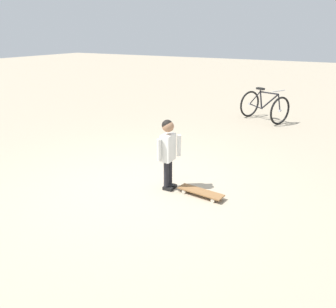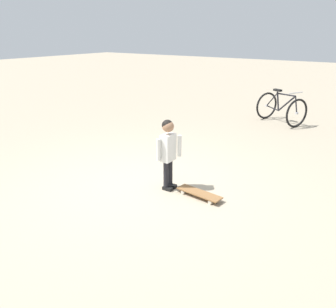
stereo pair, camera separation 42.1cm
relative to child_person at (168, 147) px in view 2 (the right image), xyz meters
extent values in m
plane|color=tan|center=(0.43, 0.19, -0.66)|extent=(50.00, 50.00, 0.00)
cylinder|color=black|center=(0.00, -0.05, -0.42)|extent=(0.08, 0.08, 0.42)
cube|color=black|center=(-0.03, -0.06, -0.63)|extent=(0.15, 0.08, 0.05)
cylinder|color=black|center=(0.00, 0.06, -0.42)|extent=(0.08, 0.08, 0.42)
cube|color=black|center=(-0.03, 0.05, -0.63)|extent=(0.15, 0.08, 0.05)
cube|color=white|center=(0.00, 0.00, -0.01)|extent=(0.15, 0.24, 0.40)
cylinder|color=white|center=(-0.09, -0.16, -0.01)|extent=(0.06, 0.06, 0.32)
cylinder|color=white|center=(0.06, 0.16, -0.01)|extent=(0.06, 0.06, 0.32)
sphere|color=#9E7051|center=(0.00, 0.00, 0.31)|extent=(0.17, 0.17, 0.17)
sphere|color=black|center=(0.01, 0.00, 0.32)|extent=(0.16, 0.16, 0.16)
cube|color=olive|center=(-0.53, -0.01, -0.59)|extent=(0.70, 0.27, 0.02)
cube|color=#B7B7BC|center=(-0.77, 0.01, -0.61)|extent=(0.04, 0.11, 0.02)
cube|color=#B7B7BC|center=(-0.29, -0.04, -0.61)|extent=(0.04, 0.11, 0.02)
cylinder|color=beige|center=(-0.78, -0.06, -0.63)|extent=(0.06, 0.04, 0.06)
cylinder|color=beige|center=(-0.76, 0.09, -0.63)|extent=(0.06, 0.04, 0.06)
cylinder|color=beige|center=(-0.30, -0.12, -0.63)|extent=(0.06, 0.04, 0.06)
cylinder|color=beige|center=(-0.28, 0.03, -0.63)|extent=(0.06, 0.04, 0.06)
torus|color=black|center=(-0.62, -4.61, -0.30)|extent=(0.37, 0.66, 0.71)
torus|color=black|center=(0.29, -5.07, -0.30)|extent=(0.37, 0.66, 0.71)
cylinder|color=#B7B7BC|center=(-0.62, -4.61, -0.30)|extent=(0.08, 0.08, 0.06)
cylinder|color=#B7B7BC|center=(0.29, -5.07, -0.30)|extent=(0.08, 0.08, 0.06)
cylinder|color=black|center=(-0.31, -4.76, -0.13)|extent=(0.48, 0.27, 0.48)
cylinder|color=black|center=(-0.27, -4.79, 0.09)|extent=(0.54, 0.30, 0.06)
cylinder|color=black|center=(-0.05, -4.90, -0.12)|extent=(0.14, 0.10, 0.48)
cylinder|color=black|center=(0.10, -4.97, -0.33)|extent=(0.40, 0.22, 0.08)
cylinder|color=black|center=(0.14, -5.00, -0.11)|extent=(0.33, 0.18, 0.40)
cylinder|color=black|center=(-0.58, -4.63, -0.10)|extent=(0.13, 0.09, 0.41)
cube|color=black|center=(-0.01, -4.92, 0.16)|extent=(0.24, 0.19, 0.05)
cylinder|color=#B7B7BC|center=(-0.53, -4.65, 0.18)|extent=(0.23, 0.42, 0.02)
camera|label=1|loc=(-2.28, 4.04, 1.58)|focal=36.27mm
camera|label=2|loc=(-2.63, 3.82, 1.58)|focal=36.27mm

